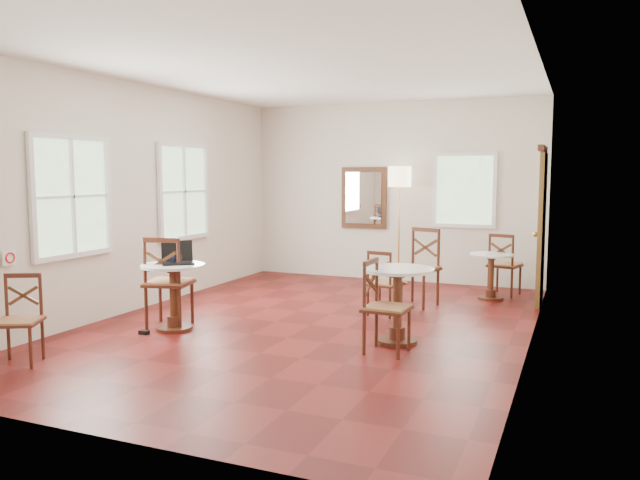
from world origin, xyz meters
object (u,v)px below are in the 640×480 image
at_px(chair_near_a, 168,282).
at_px(laptop, 178,258).
at_px(chair_back_b, 419,267).
at_px(cafe_table_mid, 397,297).
at_px(chair_back_a, 504,265).
at_px(cafe_table_near, 174,289).
at_px(cafe_table_back, 491,271).
at_px(power_adapter, 144,332).
at_px(floor_lamp, 400,185).
at_px(navy_mug, 173,261).
at_px(water_glass, 180,260).
at_px(mouse, 173,263).
at_px(chair_mid_b, 385,307).
at_px(chair_near_b, 19,320).
at_px(chair_mid_a, 384,283).

bearing_deg(chair_near_a, laptop, 158.80).
bearing_deg(chair_back_b, cafe_table_mid, -67.16).
bearing_deg(chair_back_a, cafe_table_near, 61.97).
bearing_deg(cafe_table_back, power_adapter, -133.36).
relative_size(floor_lamp, laptop, 4.15).
xyz_separation_m(navy_mug, power_adapter, (-0.20, -0.30, -0.79)).
xyz_separation_m(laptop, water_glass, (0.06, -0.04, -0.01)).
relative_size(floor_lamp, mouse, 19.93).
relative_size(chair_back_a, navy_mug, 8.67).
xyz_separation_m(mouse, water_glass, (0.07, 0.05, 0.03)).
bearing_deg(mouse, chair_mid_b, 10.16).
height_order(cafe_table_back, floor_lamp, floor_lamp).
bearing_deg(power_adapter, mouse, 57.20).
distance_m(chair_back_a, chair_back_b, 1.56).
xyz_separation_m(chair_near_b, chair_back_b, (2.88, 4.10, 0.10)).
distance_m(cafe_table_near, navy_mug, 0.34).
height_order(chair_mid_b, laptop, laptop).
bearing_deg(chair_mid_a, cafe_table_back, -114.26).
bearing_deg(laptop, chair_back_a, 8.08).
height_order(chair_mid_b, floor_lamp, floor_lamp).
relative_size(floor_lamp, navy_mug, 18.00).
distance_m(navy_mug, power_adapter, 0.87).
distance_m(cafe_table_back, chair_mid_b, 3.26).
distance_m(cafe_table_near, cafe_table_mid, 2.59).
bearing_deg(chair_mid_b, chair_near_a, 91.50).
xyz_separation_m(chair_mid_b, chair_back_b, (-0.23, 2.39, 0.06)).
bearing_deg(cafe_table_back, chair_near_b, -127.38).
bearing_deg(navy_mug, chair_mid_b, 1.28).
height_order(cafe_table_near, water_glass, water_glass).
height_order(chair_mid_a, chair_mid_b, chair_mid_b).
height_order(chair_near_a, chair_back_b, chair_near_a).
bearing_deg(water_glass, cafe_table_mid, 9.35).
height_order(chair_mid_b, water_glass, chair_mid_b).
relative_size(floor_lamp, power_adapter, 17.37).
relative_size(mouse, water_glass, 0.93).
bearing_deg(laptop, cafe_table_near, -133.83).
relative_size(chair_mid_a, chair_mid_b, 0.89).
bearing_deg(cafe_table_back, cafe_table_near, -134.18).
height_order(laptop, navy_mug, laptop).
distance_m(cafe_table_near, chair_back_a, 4.92).
bearing_deg(chair_mid_a, laptop, 49.17).
xyz_separation_m(cafe_table_mid, power_adapter, (-2.74, -0.76, -0.48)).
xyz_separation_m(chair_mid_a, navy_mug, (-2.03, -1.66, 0.40)).
distance_m(cafe_table_near, chair_mid_a, 2.63).
height_order(chair_near_a, chair_mid_b, chair_near_a).
bearing_deg(floor_lamp, chair_mid_b, -76.50).
bearing_deg(laptop, chair_near_b, -147.99).
relative_size(cafe_table_mid, chair_near_a, 0.75).
xyz_separation_m(chair_near_a, floor_lamp, (1.73, 3.87, 1.10)).
xyz_separation_m(cafe_table_back, floor_lamp, (-1.58, 0.72, 1.23)).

